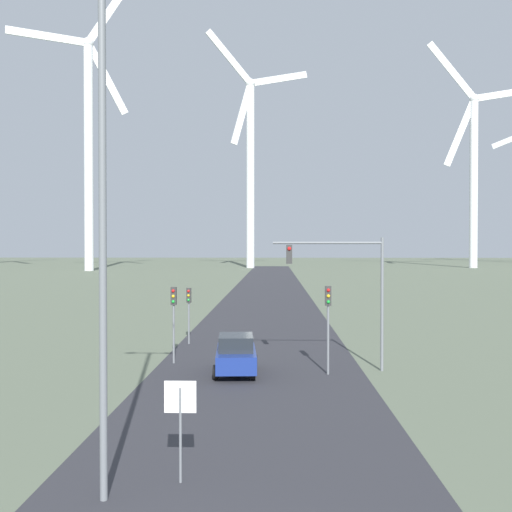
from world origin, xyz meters
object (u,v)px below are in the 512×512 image
object	(u,v)px
traffic_light_post_near_left	(174,307)
traffic_light_post_near_right	(328,310)
stop_sign_near	(180,411)
wind_turbine_left	(89,135)
wind_turbine_center	(250,157)
wind_turbine_right	(474,164)
streetlamp	(102,169)
car_approaching	(236,354)
traffic_light_post_mid_left	(189,303)
traffic_light_mast_overhead	(344,275)

from	to	relation	value
traffic_light_post_near_left	traffic_light_post_near_right	size ratio (longest dim) A/B	0.94
stop_sign_near	wind_turbine_left	xyz separation A→B (m)	(-42.50, 128.51, 31.07)
traffic_light_post_near_left	wind_turbine_center	distance (m)	136.35
traffic_light_post_near_left	wind_turbine_right	xyz separation A→B (m)	(59.65, 135.64, 25.71)
streetlamp	car_approaching	distance (m)	15.60
wind_turbine_left	wind_turbine_center	world-z (taller)	wind_turbine_left
stop_sign_near	traffic_light_post_mid_left	xyz separation A→B (m)	(-2.84, 21.23, 0.70)
traffic_light_post_near_right	traffic_light_mast_overhead	size ratio (longest dim) A/B	0.64
traffic_light_post_near_left	streetlamp	bearing A→B (deg)	-86.08
traffic_light_post_near_left	traffic_light_post_near_right	bearing A→B (deg)	-17.67
stop_sign_near	traffic_light_post_mid_left	world-z (taller)	traffic_light_post_mid_left
car_approaching	traffic_light_post_near_left	bearing A→B (deg)	143.62
wind_turbine_left	wind_turbine_right	distance (m)	101.98
streetlamp	wind_turbine_right	size ratio (longest dim) A/B	0.21
traffic_light_post_mid_left	wind_turbine_right	distance (m)	145.10
traffic_light_post_mid_left	stop_sign_near	bearing A→B (deg)	-82.38
streetlamp	wind_turbine_left	size ratio (longest dim) A/B	0.18
traffic_light_post_near_right	car_approaching	distance (m)	4.74
wind_turbine_right	traffic_light_post_near_left	bearing A→B (deg)	-113.74
stop_sign_near	traffic_light_post_near_right	bearing A→B (deg)	69.33
traffic_light_post_near_right	wind_turbine_center	world-z (taller)	wind_turbine_center
traffic_light_post_mid_left	wind_turbine_center	distance (m)	130.55
stop_sign_near	wind_turbine_right	distance (m)	163.45
traffic_light_post_near_left	wind_turbine_center	size ratio (longest dim) A/B	0.06
traffic_light_post_near_right	wind_turbine_right	size ratio (longest dim) A/B	0.07
car_approaching	wind_turbine_right	xyz separation A→B (m)	(56.33, 138.09, 27.63)
stop_sign_near	traffic_light_post_near_left	xyz separation A→B (m)	(-2.75, 15.23, 1.04)
streetlamp	traffic_light_mast_overhead	distance (m)	16.77
wind_turbine_center	wind_turbine_left	bearing A→B (deg)	-152.11
traffic_light_mast_overhead	wind_turbine_center	xyz separation A→B (m)	(-9.89, 135.08, 25.79)
traffic_light_mast_overhead	wind_turbine_left	bearing A→B (deg)	112.76
traffic_light_mast_overhead	wind_turbine_left	xyz separation A→B (m)	(-48.17, 114.82, 28.30)
traffic_light_post_near_left	traffic_light_mast_overhead	distance (m)	8.74
wind_turbine_center	wind_turbine_right	world-z (taller)	wind_turbine_center
traffic_light_post_mid_left	car_approaching	bearing A→B (deg)	-67.98
wind_turbine_center	wind_turbine_right	xyz separation A→B (m)	(61.12, 2.10, -1.81)
traffic_light_mast_overhead	streetlamp	bearing A→B (deg)	-116.32
traffic_light_mast_overhead	car_approaching	size ratio (longest dim) A/B	1.51
traffic_light_mast_overhead	wind_turbine_center	bearing A→B (deg)	94.19
wind_turbine_center	traffic_light_post_mid_left	bearing A→B (deg)	-89.38
traffic_light_post_near_left	wind_turbine_right	world-z (taller)	wind_turbine_right
streetlamp	traffic_light_post_mid_left	world-z (taller)	streetlamp
wind_turbine_right	traffic_light_post_near_right	bearing A→B (deg)	-110.66
traffic_light_post_mid_left	wind_turbine_left	world-z (taller)	wind_turbine_left
car_approaching	stop_sign_near	bearing A→B (deg)	-92.58
stop_sign_near	traffic_light_post_near_right	distance (m)	13.75
wind_turbine_left	traffic_light_post_near_left	bearing A→B (deg)	-70.66
streetlamp	traffic_light_post_near_left	size ratio (longest dim) A/B	3.32
traffic_light_post_near_left	wind_turbine_center	xyz separation A→B (m)	(-1.47, 133.54, 27.53)
traffic_light_post_mid_left	car_approaching	world-z (taller)	traffic_light_post_mid_left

